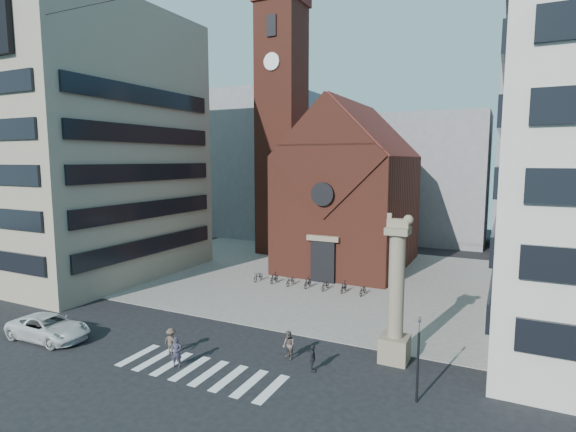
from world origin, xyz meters
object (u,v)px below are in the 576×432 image
Objects in this scene: white_car at (49,327)px; pedestrian_1 at (289,345)px; lion_column at (396,304)px; scooter_0 at (258,276)px; pedestrian_0 at (176,352)px; traffic_light at (418,357)px; pedestrian_2 at (312,358)px.

pedestrian_1 reaches higher than white_car.
lion_column reaches higher than scooter_0.
pedestrian_0 is 1.02× the size of scooter_0.
lion_column is at bearing -37.53° from scooter_0.
scooter_0 is at bearing 138.75° from traffic_light.
pedestrian_2 is (-3.79, -3.29, -2.70)m from lion_column.
traffic_light is at bearing -85.55° from white_car.
pedestrian_0 is (-10.89, -6.19, -2.58)m from lion_column.
scooter_0 is (-15.78, 11.59, -2.96)m from lion_column.
lion_column reaches higher than pedestrian_0.
scooter_0 is at bearing 84.64° from pedestrian_0.
pedestrian_0 is 1.15× the size of pedestrian_2.
scooter_0 is (-4.89, 17.77, -0.37)m from pedestrian_0.
pedestrian_0 reaches higher than white_car.
traffic_light is 23.71m from scooter_0.
scooter_0 is (-17.77, 15.59, -1.79)m from traffic_light.
lion_column is at bearing 57.04° from pedestrian_1.
pedestrian_2 reaches higher than scooter_0.
pedestrian_2 is at bearing 173.02° from traffic_light.
white_car is 3.24× the size of pedestrian_0.
lion_column is at bearing 8.86° from pedestrian_0.
pedestrian_1 is (5.25, 3.69, -0.02)m from pedestrian_0.
pedestrian_0 is at bearing 92.58° from pedestrian_2.
pedestrian_2 is 19.11m from scooter_0.
white_car is 17.58m from pedestrian_2.
scooter_0 is at bearing 19.30° from pedestrian_2.
traffic_light is 2.53× the size of pedestrian_1.
lion_column is 5.70m from pedestrian_2.
pedestrian_0 is 6.42m from pedestrian_1.
pedestrian_1 is 0.99× the size of scooter_0.
lion_column is 22.24m from white_car.
pedestrian_1 reaches higher than pedestrian_2.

